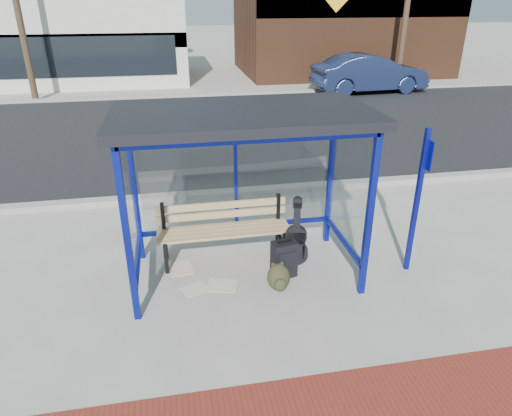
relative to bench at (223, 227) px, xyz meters
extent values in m
plane|color=#B2ADA0|center=(0.24, -0.52, -0.53)|extent=(120.00, 120.00, 0.00)
cube|color=gray|center=(0.24, 2.38, -0.47)|extent=(60.00, 0.25, 0.12)
cube|color=black|center=(0.24, 7.48, -0.53)|extent=(60.00, 10.00, 0.00)
cube|color=gray|center=(0.24, 12.58, -0.47)|extent=(60.00, 0.25, 0.12)
cube|color=#B2ADA0|center=(0.24, 14.48, -0.53)|extent=(60.00, 4.00, 0.01)
cube|color=navy|center=(-1.26, -1.27, 0.62)|extent=(0.08, 0.08, 2.30)
cube|color=navy|center=(1.74, -1.27, 0.62)|extent=(0.08, 0.08, 2.30)
cube|color=navy|center=(-1.26, 0.23, 0.62)|extent=(0.08, 0.08, 2.30)
cube|color=navy|center=(1.74, 0.23, 0.62)|extent=(0.08, 0.08, 2.30)
cube|color=navy|center=(0.24, 0.23, 1.73)|extent=(3.00, 0.08, 0.08)
cube|color=navy|center=(0.24, -1.27, 1.73)|extent=(3.00, 0.08, 0.08)
cube|color=navy|center=(-1.26, -0.52, 1.73)|extent=(0.08, 1.50, 0.08)
cube|color=navy|center=(1.74, -0.52, 1.73)|extent=(0.08, 1.50, 0.08)
cube|color=navy|center=(0.24, 0.23, -0.13)|extent=(3.00, 0.08, 0.06)
cube|color=navy|center=(-1.26, -0.52, -0.13)|extent=(0.08, 1.50, 0.06)
cube|color=navy|center=(1.74, -0.52, -0.13)|extent=(0.08, 1.50, 0.06)
cube|color=navy|center=(0.24, 0.23, 0.82)|extent=(0.05, 0.05, 1.90)
cube|color=silver|center=(0.24, 0.23, 0.78)|extent=(2.84, 0.01, 1.82)
cube|color=silver|center=(-1.26, -0.52, 0.78)|extent=(0.02, 1.34, 1.82)
cube|color=silver|center=(1.74, -0.52, 0.78)|extent=(0.02, 1.34, 1.82)
cube|color=black|center=(0.24, -0.52, 1.83)|extent=(3.30, 1.80, 0.12)
cube|color=#59331E|center=(8.24, 17.98, 2.67)|extent=(10.00, 7.00, 6.40)
cube|color=black|center=(8.24, 14.53, 2.67)|extent=(10.00, 0.10, 0.80)
cylinder|color=#4C3826|center=(-2.76, 21.48, 1.97)|extent=(0.36, 0.36, 5.00)
cylinder|color=#4C3826|center=(12.74, 21.48, 1.97)|extent=(0.36, 0.36, 5.00)
cube|color=black|center=(-0.88, -0.29, -0.28)|extent=(0.06, 0.06, 0.50)
cube|color=black|center=(-0.89, 0.14, -0.06)|extent=(0.06, 0.06, 0.94)
cube|color=black|center=(-0.89, -0.08, -0.28)|extent=(0.06, 0.45, 0.06)
cube|color=black|center=(0.89, -0.28, -0.28)|extent=(0.06, 0.06, 0.50)
cube|color=black|center=(0.89, 0.15, -0.06)|extent=(0.06, 0.06, 0.94)
cube|color=black|center=(0.89, -0.06, -0.28)|extent=(0.06, 0.45, 0.06)
cube|color=tan|center=(0.00, -0.25, -0.03)|extent=(2.00, 0.12, 0.04)
cube|color=tan|center=(0.00, -0.13, -0.03)|extent=(2.00, 0.12, 0.04)
cube|color=tan|center=(0.00, -0.01, -0.03)|extent=(2.00, 0.12, 0.04)
cube|color=tan|center=(0.00, 0.11, -0.03)|extent=(2.00, 0.12, 0.04)
cube|color=tan|center=(0.00, 0.16, 0.13)|extent=(2.00, 0.05, 0.11)
cube|color=tan|center=(0.00, 0.16, 0.29)|extent=(2.00, 0.05, 0.11)
cylinder|color=black|center=(1.04, -0.39, -0.34)|extent=(0.40, 0.20, 0.38)
cylinder|color=black|center=(1.04, -0.39, -0.04)|extent=(0.33, 0.19, 0.32)
cube|color=black|center=(1.04, -0.39, -0.20)|extent=(0.29, 0.17, 0.45)
cube|color=black|center=(1.04, -0.39, 0.26)|extent=(0.12, 0.11, 0.45)
cube|color=black|center=(1.04, -0.39, 0.46)|extent=(0.15, 0.12, 0.09)
cube|color=black|center=(0.79, -0.68, -0.25)|extent=(0.38, 0.28, 0.55)
cylinder|color=black|center=(0.66, -0.70, -0.51)|extent=(0.09, 0.20, 0.05)
cylinder|color=black|center=(0.91, -0.66, -0.51)|extent=(0.09, 0.20, 0.05)
cube|color=black|center=(0.79, -0.68, 0.05)|extent=(0.22, 0.08, 0.04)
cube|color=black|center=(0.81, -0.79, -0.24)|extent=(0.28, 0.07, 0.30)
ellipsoid|color=#282816|center=(0.64, -0.99, -0.34)|extent=(0.33, 0.23, 0.38)
ellipsoid|color=#282816|center=(0.64, -1.10, -0.40)|extent=(0.19, 0.13, 0.20)
cube|color=#282816|center=(0.64, -0.97, -0.16)|extent=(0.11, 0.04, 0.03)
cube|color=navy|center=(2.64, -0.83, 0.54)|extent=(0.07, 0.07, 2.15)
cube|color=navy|center=(2.68, -0.83, 1.26)|extent=(0.03, 0.27, 0.40)
cube|color=white|center=(-0.68, -0.21, -0.53)|extent=(0.38, 0.46, 0.01)
cube|color=white|center=(-0.13, -0.77, -0.53)|extent=(0.49, 0.44, 0.01)
cube|color=white|center=(-0.51, -0.78, -0.53)|extent=(0.43, 0.40, 0.01)
imported|color=navy|center=(7.54, 12.11, 0.24)|extent=(4.81, 1.98, 1.55)
cylinder|color=#A10B19|center=(10.35, 13.22, -0.21)|extent=(0.21, 0.21, 0.64)
sphere|color=#A10B19|center=(10.35, 13.22, 0.14)|extent=(0.24, 0.24, 0.24)
cylinder|color=#A10B19|center=(10.35, 13.22, -0.10)|extent=(0.35, 0.14, 0.11)
camera|label=1|loc=(-0.64, -6.13, 3.19)|focal=32.00mm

